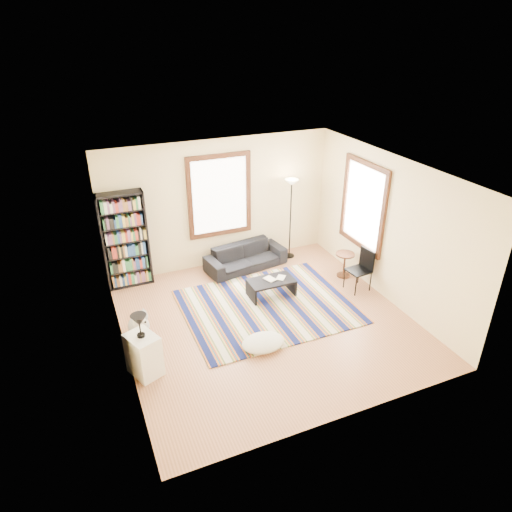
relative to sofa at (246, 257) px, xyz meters
name	(u,v)px	position (x,y,z in m)	size (l,w,h in m)	color
floor	(267,323)	(-0.41, -2.05, -0.31)	(5.00, 5.00, 0.10)	#B87B54
ceiling	(269,169)	(-0.41, -2.05, 2.59)	(5.00, 5.00, 0.10)	white
wall_back	(219,203)	(-0.41, 0.50, 1.14)	(5.00, 0.10, 2.80)	beige
wall_front	(353,339)	(-0.41, -4.60, 1.14)	(5.00, 0.10, 2.80)	beige
wall_left	(113,283)	(-2.96, -2.05, 1.14)	(0.10, 5.00, 2.80)	beige
wall_right	(391,229)	(2.14, -2.05, 1.14)	(0.10, 5.00, 2.80)	beige
window_back	(220,196)	(-0.41, 0.42, 1.34)	(1.20, 0.06, 1.60)	white
window_right	(363,205)	(2.06, -1.25, 1.34)	(0.06, 1.20, 1.60)	white
rug	(267,306)	(-0.21, -1.63, -0.25)	(3.14, 2.51, 0.02)	#0D1445
sofa	(246,257)	(0.00, 0.00, 0.00)	(0.70, 1.79, 0.52)	black
bookshelf	(125,240)	(-2.47, 0.27, 0.74)	(0.90, 0.30, 2.00)	black
coffee_table	(271,288)	(0.02, -1.30, -0.08)	(0.90, 0.50, 0.36)	black
book_a	(267,281)	(-0.08, -1.30, 0.11)	(0.23, 0.17, 0.02)	beige
book_b	(277,277)	(0.17, -1.25, 0.11)	(0.15, 0.21, 0.02)	beige
floor_cushion	(263,343)	(-0.78, -2.72, -0.17)	(0.74, 0.56, 0.19)	beige
floor_lamp	(290,219)	(1.13, 0.10, 0.67)	(0.30, 0.30, 1.86)	black
side_table	(344,265)	(1.79, -1.18, 0.01)	(0.40, 0.40, 0.54)	#4A2512
folding_chair	(358,271)	(1.74, -1.75, 0.17)	(0.42, 0.40, 0.86)	black
white_cabinet	(144,355)	(-2.71, -2.57, 0.09)	(0.38, 0.50, 0.70)	white
table_lamp	(140,326)	(-2.71, -2.57, 0.63)	(0.24, 0.24, 0.38)	black
dog	(138,320)	(-2.62, -1.53, 0.03)	(0.41, 0.57, 0.57)	silver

